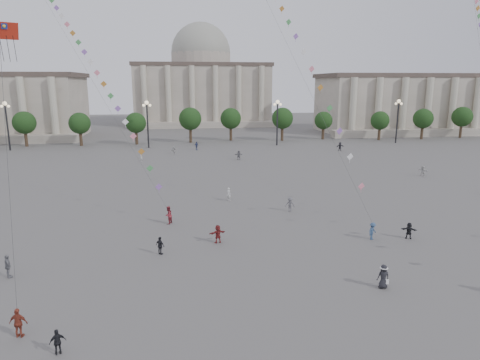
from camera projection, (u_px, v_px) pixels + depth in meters
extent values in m
plane|color=#514F4C|center=(281.00, 280.00, 32.27)|extent=(360.00, 360.00, 0.00)
cube|color=gray|center=(450.00, 105.00, 131.91)|extent=(80.00, 22.00, 16.00)
cube|color=#4D4038|center=(453.00, 76.00, 130.00)|extent=(81.60, 22.44, 1.20)
cube|color=gray|center=(475.00, 132.00, 120.89)|extent=(84.00, 4.00, 2.00)
cube|color=gray|center=(202.00, 96.00, 155.72)|extent=(46.00, 30.00, 20.00)
cube|color=#4D4038|center=(201.00, 66.00, 153.37)|extent=(46.92, 30.60, 1.20)
cube|color=gray|center=(205.00, 125.00, 141.28)|extent=(48.30, 4.00, 2.00)
cylinder|color=gray|center=(201.00, 60.00, 152.95)|extent=(21.00, 21.00, 5.00)
sphere|color=gray|center=(201.00, 53.00, 152.39)|extent=(21.00, 21.00, 21.00)
cylinder|color=#36271B|center=(36.00, 138.00, 101.92)|extent=(0.70, 0.70, 3.52)
sphere|color=black|center=(34.00, 122.00, 101.10)|extent=(5.12, 5.12, 5.12)
cylinder|color=#36271B|center=(88.00, 137.00, 103.45)|extent=(0.70, 0.70, 3.52)
sphere|color=black|center=(87.00, 122.00, 102.64)|extent=(5.12, 5.12, 5.12)
cylinder|color=#36271B|center=(138.00, 136.00, 104.98)|extent=(0.70, 0.70, 3.52)
sphere|color=black|center=(138.00, 121.00, 104.17)|extent=(5.12, 5.12, 5.12)
cylinder|color=#36271B|center=(188.00, 135.00, 106.52)|extent=(0.70, 0.70, 3.52)
sphere|color=black|center=(187.00, 120.00, 105.70)|extent=(5.12, 5.12, 5.12)
cylinder|color=#36271B|center=(235.00, 135.00, 108.05)|extent=(0.70, 0.70, 3.52)
sphere|color=black|center=(235.00, 120.00, 107.23)|extent=(5.12, 5.12, 5.12)
cylinder|color=#36271B|center=(282.00, 134.00, 109.58)|extent=(0.70, 0.70, 3.52)
sphere|color=black|center=(282.00, 119.00, 108.76)|extent=(5.12, 5.12, 5.12)
cylinder|color=#36271B|center=(327.00, 133.00, 111.11)|extent=(0.70, 0.70, 3.52)
sphere|color=black|center=(327.00, 119.00, 110.30)|extent=(5.12, 5.12, 5.12)
cylinder|color=#36271B|center=(371.00, 132.00, 112.64)|extent=(0.70, 0.70, 3.52)
sphere|color=black|center=(372.00, 118.00, 111.83)|extent=(5.12, 5.12, 5.12)
cylinder|color=#36271B|center=(413.00, 132.00, 114.18)|extent=(0.70, 0.70, 3.52)
sphere|color=black|center=(415.00, 118.00, 113.36)|extent=(5.12, 5.12, 5.12)
cylinder|color=#36271B|center=(455.00, 131.00, 115.71)|extent=(0.70, 0.70, 3.52)
sphere|color=black|center=(456.00, 117.00, 114.89)|extent=(5.12, 5.12, 5.12)
cylinder|color=#262628|center=(8.00, 128.00, 93.08)|extent=(0.36, 0.36, 10.00)
sphere|color=#FFE5B2|center=(5.00, 103.00, 91.93)|extent=(0.90, 0.90, 0.90)
sphere|color=#FFE5B2|center=(2.00, 106.00, 91.97)|extent=(0.60, 0.60, 0.60)
sphere|color=#FFE5B2|center=(8.00, 106.00, 92.15)|extent=(0.60, 0.60, 0.60)
cylinder|color=#262628|center=(148.00, 126.00, 96.91)|extent=(0.36, 0.36, 10.00)
sphere|color=#FFE5B2|center=(147.00, 103.00, 95.76)|extent=(0.90, 0.90, 0.90)
sphere|color=#FFE5B2|center=(144.00, 105.00, 95.80)|extent=(0.60, 0.60, 0.60)
sphere|color=#FFE5B2|center=(150.00, 105.00, 95.98)|extent=(0.60, 0.60, 0.60)
cylinder|color=#262628|center=(277.00, 124.00, 100.74)|extent=(0.36, 0.36, 10.00)
sphere|color=#FFE5B2|center=(278.00, 102.00, 99.59)|extent=(0.90, 0.90, 0.90)
sphere|color=#FFE5B2|center=(275.00, 104.00, 99.63)|extent=(0.60, 0.60, 0.60)
sphere|color=#FFE5B2|center=(281.00, 104.00, 99.81)|extent=(0.60, 0.60, 0.60)
cylinder|color=#262628|center=(397.00, 123.00, 104.57)|extent=(0.36, 0.36, 10.00)
sphere|color=#FFE5B2|center=(399.00, 101.00, 103.42)|extent=(0.90, 0.90, 0.90)
sphere|color=#FFE5B2|center=(396.00, 104.00, 103.46)|extent=(0.60, 0.60, 0.60)
sphere|color=#FFE5B2|center=(401.00, 104.00, 103.64)|extent=(0.60, 0.60, 0.60)
imported|color=navy|center=(196.00, 146.00, 94.40)|extent=(1.15, 1.04, 1.88)
imported|color=black|center=(409.00, 231.00, 40.65)|extent=(1.53, 1.08, 1.59)
imported|color=#BBBAB6|center=(174.00, 150.00, 89.10)|extent=(1.41, 1.25, 1.55)
imported|color=#5A585D|center=(290.00, 204.00, 49.24)|extent=(1.23, 0.91, 1.69)
imported|color=beige|center=(423.00, 171.00, 68.00)|extent=(1.43, 1.51, 1.70)
imported|color=#242329|center=(340.00, 147.00, 93.24)|extent=(1.83, 0.73, 1.92)
imported|color=silver|center=(141.00, 157.00, 80.66)|extent=(0.66, 0.67, 1.55)
imported|color=slate|center=(239.00, 155.00, 82.63)|extent=(1.71, 0.74, 1.79)
imported|color=silver|center=(229.00, 194.00, 53.87)|extent=(0.71, 0.71, 1.66)
imported|color=brown|center=(19.00, 323.00, 24.81)|extent=(1.12, 0.60, 1.81)
imported|color=black|center=(160.00, 246.00, 36.88)|extent=(0.96, 0.91, 1.60)
imported|color=maroon|center=(218.00, 234.00, 39.58)|extent=(1.67, 0.97, 1.72)
imported|color=slate|center=(8.00, 266.00, 32.43)|extent=(0.96, 1.16, 1.85)
imported|color=black|center=(58.00, 342.00, 23.28)|extent=(0.94, 0.66, 1.48)
imported|color=maroon|center=(168.00, 215.00, 44.90)|extent=(1.07, 1.16, 1.91)
imported|color=#334E73|center=(373.00, 231.00, 40.40)|extent=(1.24, 1.15, 1.67)
imported|color=black|center=(383.00, 277.00, 30.79)|extent=(0.88, 0.58, 1.78)
cone|color=white|center=(384.00, 267.00, 30.63)|extent=(0.52, 0.52, 0.14)
cylinder|color=white|center=(384.00, 268.00, 30.64)|extent=(0.60, 0.60, 0.02)
cube|color=white|center=(387.00, 282.00, 30.75)|extent=(0.22, 0.10, 0.35)
cube|color=navy|center=(4.00, 26.00, 26.87)|extent=(0.40, 0.33, 0.34)
sphere|color=gold|center=(4.00, 26.00, 26.83)|extent=(0.20, 0.20, 0.20)
cylinder|color=#3F3F3F|center=(8.00, 165.00, 25.79)|extent=(0.02, 0.02, 17.38)
cylinder|color=#3F3F3F|center=(71.00, 44.00, 57.60)|extent=(0.02, 0.02, 58.65)
cube|color=#9B64C9|center=(159.00, 187.00, 45.53)|extent=(0.76, 0.25, 0.76)
cube|color=#4AA155|center=(150.00, 168.00, 46.39)|extent=(0.76, 0.25, 0.76)
cube|color=#C27C2D|center=(141.00, 152.00, 47.28)|extent=(0.76, 0.25, 0.76)
cube|color=pink|center=(133.00, 136.00, 48.18)|extent=(0.76, 0.25, 0.76)
cube|color=white|center=(125.00, 122.00, 49.10)|extent=(0.76, 0.25, 0.76)
cube|color=#9B64C9|center=(118.00, 108.00, 50.02)|extent=(0.76, 0.25, 0.76)
cube|color=#4AA155|center=(111.00, 96.00, 50.96)|extent=(0.76, 0.25, 0.76)
cube|color=#C27C2D|center=(104.00, 84.00, 51.90)|extent=(0.76, 0.25, 0.76)
cube|color=pink|center=(97.00, 73.00, 52.84)|extent=(0.76, 0.25, 0.76)
cube|color=white|center=(91.00, 62.00, 53.80)|extent=(0.76, 0.25, 0.76)
cube|color=#9B64C9|center=(84.00, 52.00, 54.75)|extent=(0.76, 0.25, 0.76)
cube|color=#4AA155|center=(78.00, 42.00, 55.71)|extent=(0.76, 0.25, 0.76)
cube|color=#C27C2D|center=(73.00, 33.00, 56.67)|extent=(0.76, 0.25, 0.76)
cube|color=pink|center=(67.00, 24.00, 57.64)|extent=(0.76, 0.25, 0.76)
cube|color=white|center=(62.00, 16.00, 58.61)|extent=(0.76, 0.25, 0.76)
cube|color=#9B64C9|center=(57.00, 8.00, 59.58)|extent=(0.76, 0.25, 0.76)
cube|color=#4AA155|center=(51.00, 0.00, 60.56)|extent=(0.76, 0.25, 0.76)
cylinder|color=#3F3F3F|center=(266.00, 0.00, 60.95)|extent=(0.02, 0.02, 74.82)
cube|color=pink|center=(361.00, 186.00, 41.64)|extent=(0.76, 0.25, 0.76)
cube|color=white|center=(350.00, 157.00, 43.16)|extent=(0.76, 0.25, 0.76)
cube|color=#9B64C9|center=(340.00, 131.00, 44.73)|extent=(0.76, 0.25, 0.76)
cube|color=#4AA155|center=(330.00, 108.00, 46.33)|extent=(0.76, 0.25, 0.76)
cube|color=#C27C2D|center=(320.00, 88.00, 47.94)|extent=(0.76, 0.25, 0.76)
cube|color=pink|center=(312.00, 69.00, 49.56)|extent=(0.76, 0.25, 0.76)
cube|color=white|center=(304.00, 52.00, 51.20)|extent=(0.76, 0.25, 0.76)
cube|color=#9B64C9|center=(296.00, 36.00, 52.85)|extent=(0.76, 0.25, 0.76)
cube|color=#4AA155|center=(289.00, 22.00, 54.51)|extent=(0.76, 0.25, 0.76)
cube|color=#C27C2D|center=(282.00, 9.00, 56.17)|extent=(0.76, 0.25, 0.76)
cylinder|color=#3F3F3F|center=(480.00, 49.00, 52.37)|extent=(0.02, 0.02, 67.79)
cube|color=#4AA155|center=(479.00, 16.00, 55.79)|extent=(0.76, 0.25, 0.76)
cube|color=#C27C2D|center=(478.00, 8.00, 57.71)|extent=(0.76, 0.25, 0.76)
cube|color=pink|center=(477.00, 1.00, 59.64)|extent=(0.76, 0.25, 0.76)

